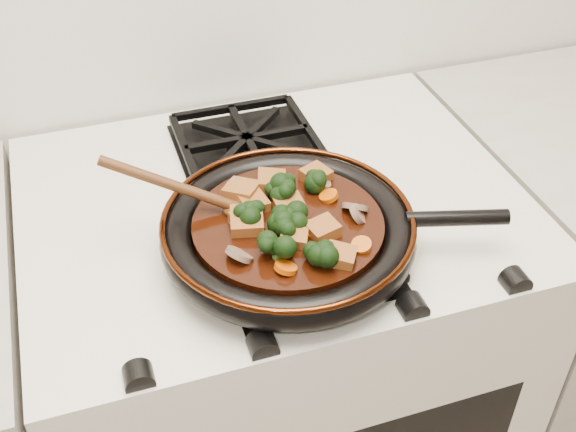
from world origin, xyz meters
name	(u,v)px	position (x,y,z in m)	size (l,w,h in m)	color
stove	(276,383)	(0.00, 1.69, 0.45)	(0.76, 0.60, 0.90)	silver
burner_grate_front	(303,250)	(0.00, 1.55, 0.91)	(0.23, 0.23, 0.03)	black
burner_grate_back	(247,143)	(0.00, 1.83, 0.91)	(0.23, 0.23, 0.03)	black
skillet	(290,231)	(-0.02, 1.56, 0.94)	(0.46, 0.35, 0.05)	black
braising_sauce	(288,228)	(-0.02, 1.56, 0.95)	(0.26, 0.26, 0.02)	black
tofu_cube_0	(289,206)	(-0.01, 1.59, 0.97)	(0.04, 0.04, 0.02)	brown
tofu_cube_1	(247,222)	(-0.07, 1.57, 0.97)	(0.04, 0.05, 0.02)	brown
tofu_cube_2	(340,257)	(0.02, 1.47, 0.97)	(0.04, 0.03, 0.02)	brown
tofu_cube_3	(271,182)	(-0.02, 1.64, 0.97)	(0.04, 0.04, 0.02)	brown
tofu_cube_4	(242,193)	(-0.06, 1.63, 0.97)	(0.04, 0.04, 0.02)	brown
tofu_cube_5	(323,230)	(0.02, 1.52, 0.97)	(0.04, 0.04, 0.02)	brown
tofu_cube_6	(245,221)	(-0.07, 1.57, 0.97)	(0.04, 0.03, 0.02)	brown
tofu_cube_7	(252,203)	(-0.05, 1.61, 0.97)	(0.04, 0.04, 0.02)	brown
tofu_cube_8	(316,176)	(0.05, 1.64, 0.97)	(0.04, 0.04, 0.02)	brown
tofu_cube_9	(294,238)	(-0.02, 1.52, 0.97)	(0.03, 0.03, 0.02)	brown
broccoli_floret_0	(249,219)	(-0.07, 1.57, 0.97)	(0.06, 0.06, 0.05)	black
broccoli_floret_1	(283,192)	(-0.01, 1.61, 0.97)	(0.06, 0.06, 0.06)	black
broccoli_floret_2	(320,255)	(0.00, 1.48, 0.97)	(0.06, 0.06, 0.05)	black
broccoli_floret_3	(289,230)	(-0.02, 1.53, 0.97)	(0.06, 0.06, 0.05)	black
broccoli_floret_4	(290,221)	(-0.02, 1.55, 0.97)	(0.06, 0.06, 0.05)	black
broccoli_floret_5	(322,183)	(0.05, 1.62, 0.97)	(0.06, 0.06, 0.05)	black
broccoli_floret_6	(277,250)	(-0.05, 1.50, 0.97)	(0.06, 0.06, 0.06)	black
carrot_coin_0	(286,268)	(-0.05, 1.47, 0.96)	(0.03, 0.03, 0.01)	#BC4905
carrot_coin_1	(329,196)	(0.05, 1.59, 0.96)	(0.03, 0.03, 0.01)	#BC4905
carrot_coin_2	(307,229)	(0.00, 1.53, 0.96)	(0.03, 0.03, 0.01)	#BC4905
carrot_coin_3	(362,245)	(0.06, 1.48, 0.96)	(0.03, 0.03, 0.01)	#BC4905
mushroom_slice_0	(358,214)	(0.07, 1.54, 0.97)	(0.03, 0.03, 0.01)	brown
mushroom_slice_1	(239,255)	(-0.10, 1.51, 0.97)	(0.04, 0.04, 0.01)	brown
mushroom_slice_2	(355,207)	(0.08, 1.56, 0.97)	(0.04, 0.04, 0.01)	brown
mushroom_slice_3	(320,181)	(0.05, 1.63, 0.97)	(0.03, 0.03, 0.01)	brown
mushroom_slice_4	(238,190)	(-0.07, 1.64, 0.97)	(0.04, 0.04, 0.01)	brown
wooden_spoon	(206,197)	(-0.12, 1.62, 0.98)	(0.13, 0.07, 0.20)	#4A270F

